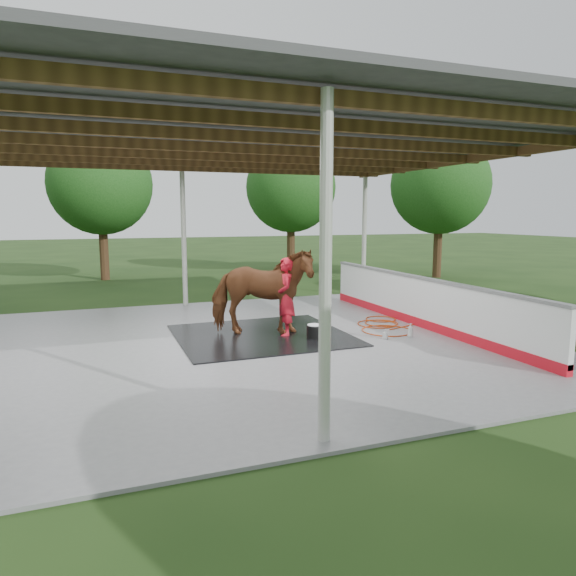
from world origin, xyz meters
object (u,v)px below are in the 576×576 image
object	(u,v)px
horse	(262,292)
handler	(285,297)
dasher_board	(421,303)
wash_bucket	(315,332)

from	to	relation	value
horse	handler	distance (m)	0.51
dasher_board	wash_bucket	world-z (taller)	dasher_board
dasher_board	handler	world-z (taller)	handler
handler	dasher_board	bearing A→B (deg)	98.17
wash_bucket	horse	bearing A→B (deg)	143.91
wash_bucket	handler	bearing A→B (deg)	130.83
dasher_board	horse	size ratio (longest dim) A/B	3.69
dasher_board	horse	xyz separation A→B (m)	(-3.71, 0.40, 0.40)
horse	handler	world-z (taller)	horse
dasher_board	horse	world-z (taller)	horse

